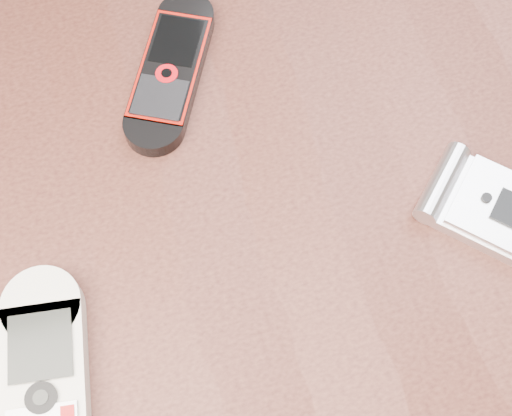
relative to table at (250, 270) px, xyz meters
The scene contains 4 objects.
ground 0.64m from the table, ahead, with size 4.00×4.00×0.00m, color #472B19.
table is the anchor object (origin of this frame).
nokia_white 0.20m from the table, 152.93° to the right, with size 0.05×0.15×0.02m, color beige.
nokia_black_red 0.17m from the table, 99.67° to the left, with size 0.04×0.14×0.01m, color black.
Camera 1 is at (-0.05, -0.19, 1.18)m, focal length 50.00 mm.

